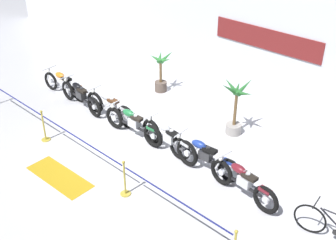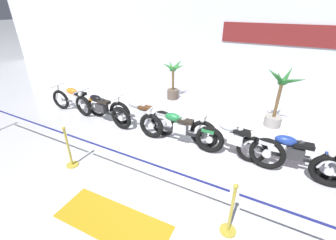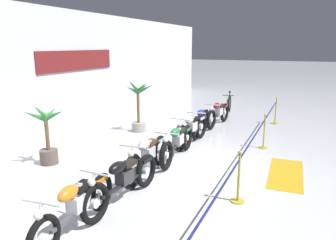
# 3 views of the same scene
# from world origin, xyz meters

# --- Properties ---
(ground_plane) EXTENTS (120.00, 120.00, 0.00)m
(ground_plane) POSITION_xyz_m (0.00, 0.00, 0.00)
(ground_plane) COLOR silver
(back_wall) EXTENTS (28.00, 0.29, 4.20)m
(back_wall) POSITION_xyz_m (0.01, 5.12, 2.10)
(back_wall) COLOR silver
(back_wall) RESTS_ON ground
(motorcycle_orange_0) EXTENTS (2.32, 0.62, 0.93)m
(motorcycle_orange_0) POSITION_xyz_m (-3.99, 0.67, 0.47)
(motorcycle_orange_0) COLOR black
(motorcycle_orange_0) RESTS_ON ground
(motorcycle_black_1) EXTENTS (2.43, 0.62, 0.94)m
(motorcycle_black_1) POSITION_xyz_m (-2.77, 0.52, 0.46)
(motorcycle_black_1) COLOR black
(motorcycle_black_1) RESTS_ON ground
(motorcycle_silver_2) EXTENTS (2.30, 0.62, 0.97)m
(motorcycle_silver_2) POSITION_xyz_m (-1.38, 0.70, 0.48)
(motorcycle_silver_2) COLOR black
(motorcycle_silver_2) RESTS_ON ground
(motorcycle_green_3) EXTENTS (2.44, 0.62, 0.95)m
(motorcycle_green_3) POSITION_xyz_m (-0.00, 0.49, 0.47)
(motorcycle_green_3) COLOR black
(motorcycle_green_3) RESTS_ON ground
(motorcycle_silver_4) EXTENTS (2.37, 0.62, 0.98)m
(motorcycle_silver_4) POSITION_xyz_m (1.42, 0.59, 0.49)
(motorcycle_silver_4) COLOR black
(motorcycle_silver_4) RESTS_ON ground
(motorcycle_blue_5) EXTENTS (2.36, 0.62, 0.94)m
(motorcycle_blue_5) POSITION_xyz_m (2.68, 0.67, 0.47)
(motorcycle_blue_5) COLOR black
(motorcycle_blue_5) RESTS_ON ground
(potted_palm_left_of_row) EXTENTS (0.89, 0.99, 1.57)m
(potted_palm_left_of_row) POSITION_xyz_m (-1.66, 3.43, 0.71)
(potted_palm_left_of_row) COLOR brown
(potted_palm_left_of_row) RESTS_ON ground
(potted_palm_right_of_row) EXTENTS (1.11, 1.03, 1.88)m
(potted_palm_right_of_row) POSITION_xyz_m (2.17, 2.82, 0.89)
(potted_palm_right_of_row) COLOR gray
(potted_palm_right_of_row) RESTS_ON ground
(stanchion_far_left) EXTENTS (10.57, 0.28, 1.05)m
(stanchion_far_left) POSITION_xyz_m (-1.37, -1.53, 0.74)
(stanchion_far_left) COLOR gold
(stanchion_far_left) RESTS_ON ground
(stanchion_mid_left) EXTENTS (0.28, 0.28, 1.05)m
(stanchion_mid_left) POSITION_xyz_m (-1.85, -1.53, 0.36)
(stanchion_mid_left) COLOR gold
(stanchion_mid_left) RESTS_ON ground
(stanchion_mid_right) EXTENTS (0.28, 0.28, 1.05)m
(stanchion_mid_right) POSITION_xyz_m (1.89, -1.53, 0.36)
(stanchion_mid_right) COLOR gold
(stanchion_mid_right) RESTS_ON ground
(floor_banner) EXTENTS (2.14, 0.86, 0.01)m
(floor_banner) POSITION_xyz_m (0.04, -2.31, 0.00)
(floor_banner) COLOR #B78E19
(floor_banner) RESTS_ON ground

